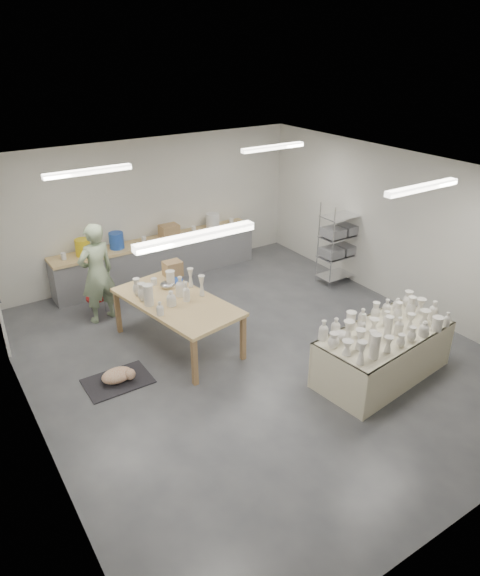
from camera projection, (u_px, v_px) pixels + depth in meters
room at (246, 240)px, 7.81m from camera, size 8.00×8.02×3.00m
back_counter at (158, 258)px, 11.25m from camera, size 4.60×0.60×1.24m
wire_shelf at (340, 242)px, 10.92m from camera, size 0.88×0.48×1.80m
drying_table at (383, 351)px, 7.97m from camera, size 2.34×1.31×1.16m
work_table at (173, 297)px, 8.69m from camera, size 1.56×2.49×1.25m
rug at (118, 381)px, 7.99m from camera, size 1.00×0.70×0.02m
cat at (119, 375)px, 7.94m from camera, size 0.54×0.42×0.21m
potter at (97, 273)px, 9.36m from camera, size 0.78×0.60×1.91m
red_stool at (96, 299)px, 9.84m from camera, size 0.41×0.41×0.36m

